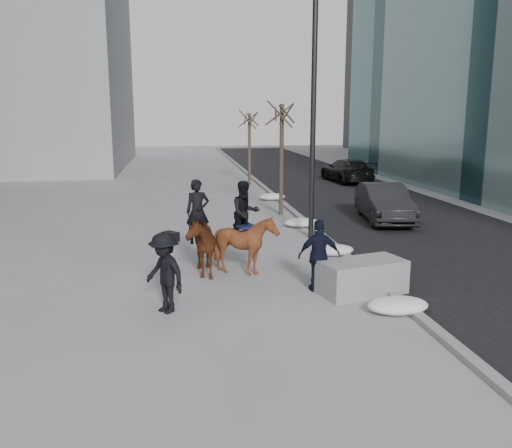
{
  "coord_description": "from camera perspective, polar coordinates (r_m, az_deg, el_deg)",
  "views": [
    {
      "loc": [
        -1.93,
        -12.0,
        4.23
      ],
      "look_at": [
        0.0,
        1.2,
        1.5
      ],
      "focal_mm": 38.0,
      "sensor_mm": 36.0,
      "label": 1
    }
  ],
  "objects": [
    {
      "name": "car_near",
      "position": [
        22.12,
        13.36,
        2.19
      ],
      "size": [
        2.18,
        4.69,
        1.49
      ],
      "primitive_type": "imported",
      "rotation": [
        0.0,
        0.0,
        -0.14
      ],
      "color": "black",
      "rests_on": "ground"
    },
    {
      "name": "camera_crew",
      "position": [
        11.8,
        -9.6,
        -5.06
      ],
      "size": [
        1.22,
        1.29,
        1.75
      ],
      "color": "black",
      "rests_on": "ground"
    },
    {
      "name": "curb",
      "position": [
        22.93,
        4.24,
        1.06
      ],
      "size": [
        0.25,
        90.0,
        0.12
      ],
      "primitive_type": "cube",
      "color": "gray",
      "rests_on": "ground"
    },
    {
      "name": "planter",
      "position": [
        13.22,
        11.08,
        -5.48
      ],
      "size": [
        2.21,
        1.5,
        0.81
      ],
      "primitive_type": "cube",
      "rotation": [
        0.0,
        0.0,
        0.26
      ],
      "color": "gray",
      "rests_on": "ground"
    },
    {
      "name": "lamppost",
      "position": [
        18.29,
        6.21,
        13.9
      ],
      "size": [
        0.25,
        1.72,
        9.09
      ],
      "color": "black",
      "rests_on": "ground"
    },
    {
      "name": "ground",
      "position": [
        12.87,
        0.78,
        -7.63
      ],
      "size": [
        120.0,
        120.0,
        0.0
      ],
      "primitive_type": "plane",
      "color": "gray",
      "rests_on": "ground"
    },
    {
      "name": "feeder",
      "position": [
        13.11,
        6.67,
        -3.33
      ],
      "size": [
        1.04,
        0.87,
        1.75
      ],
      "color": "black",
      "rests_on": "ground"
    },
    {
      "name": "mounted_right",
      "position": [
        14.39,
        -1.09,
        -1.41
      ],
      "size": [
        1.71,
        1.81,
        2.49
      ],
      "color": "#4B1B0F",
      "rests_on": "ground"
    },
    {
      "name": "tree_far",
      "position": [
        32.67,
        -0.7,
        8.28
      ],
      "size": [
        1.2,
        1.2,
        4.71
      ],
      "primitive_type": null,
      "color": "#392822",
      "rests_on": "ground"
    },
    {
      "name": "mounted_left",
      "position": [
        14.52,
        -6.08,
        -1.59
      ],
      "size": [
        1.07,
        2.03,
        2.53
      ],
      "color": "#46240E",
      "rests_on": "ground"
    },
    {
      "name": "snow_piles",
      "position": [
        19.01,
        5.97,
        -0.83
      ],
      "size": [
        1.35,
        16.51,
        0.34
      ],
      "color": "silver",
      "rests_on": "ground"
    },
    {
      "name": "tree_near",
      "position": [
        22.74,
        2.7,
        7.35
      ],
      "size": [
        1.2,
        1.2,
        5.12
      ],
      "primitive_type": null,
      "color": "#35291F",
      "rests_on": "ground"
    },
    {
      "name": "car_far",
      "position": [
        34.47,
        9.56,
        5.59
      ],
      "size": [
        2.41,
        5.18,
        1.47
      ],
      "primitive_type": "imported",
      "rotation": [
        0.0,
        0.0,
        3.21
      ],
      "color": "black",
      "rests_on": "ground"
    },
    {
      "name": "road",
      "position": [
        24.11,
        13.56,
        1.16
      ],
      "size": [
        8.0,
        90.0,
        0.01
      ],
      "primitive_type": "cube",
      "color": "black",
      "rests_on": "ground"
    }
  ]
}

